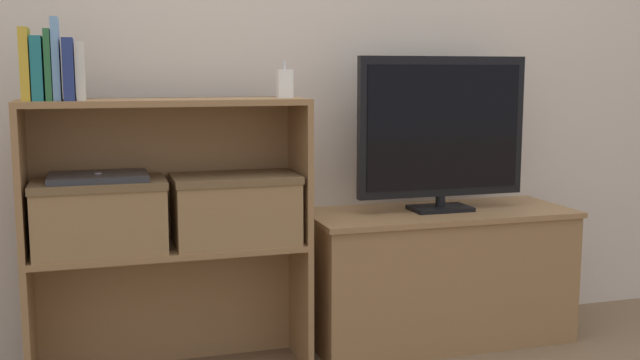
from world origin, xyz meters
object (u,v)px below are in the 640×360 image
tv_stand (439,275)px  book_ivory (80,71)px  tv (442,130)px  book_navy (69,69)px  book_mustard (26,64)px  book_skyblue (56,59)px  book_forest (48,65)px  book_teal (38,69)px  baby_monitor (285,83)px  storage_basket_left (100,213)px  storage_basket_right (235,206)px  laptop (98,177)px

tv_stand → book_ivory: (-1.25, -0.09, 0.76)m
tv → book_navy: book_navy is taller
tv → book_mustard: bearing=-176.4°
book_skyblue → book_navy: size_ratio=1.33×
tv_stand → book_forest: (-1.34, -0.09, 0.78)m
book_teal → baby_monitor: (0.77, 0.04, -0.05)m
book_ivory → storage_basket_left: bearing=29.6°
book_navy → storage_basket_left: bearing=16.8°
book_mustard → storage_basket_right: book_mustard is taller
book_forest → book_ivory: bearing=0.0°
book_ivory → tv: bearing=4.0°
storage_basket_right → book_ivory: bearing=-177.3°
storage_basket_left → laptop: (0.00, 0.00, 0.11)m
book_mustard → laptop: (0.19, 0.02, -0.35)m
book_ivory → storage_basket_right: book_ivory is taller
tv → baby_monitor: tv is taller
book_mustard → baby_monitor: book_mustard is taller
baby_monitor → tv: bearing=4.8°
book_teal → tv_stand: bearing=3.7°
tv_stand → book_skyblue: bearing=-176.1°
book_mustard → book_skyblue: size_ratio=0.87×
book_teal → book_skyblue: book_skyblue is taller
baby_monitor → storage_basket_right: baby_monitor is taller
tv_stand → book_mustard: bearing=-176.4°
book_navy → book_mustard: bearing=180.0°
storage_basket_left → storage_basket_right: 0.43m
storage_basket_right → book_forest: bearing=-177.8°
book_ivory → laptop: (0.04, 0.02, -0.33)m
storage_basket_right → laptop: bearing=180.0°
tv_stand → laptop: 1.29m
book_forest → storage_basket_right: 0.73m
tv_stand → book_teal: (-1.37, -0.09, 0.77)m
book_ivory → book_skyblue: bearing=180.0°
book_navy → storage_basket_left: 0.45m
book_ivory → storage_basket_right: bearing=2.7°
tv_stand → book_teal: book_teal is taller
book_mustard → baby_monitor: 0.80m
book_navy → laptop: (0.07, 0.02, -0.33)m
tv_stand → storage_basket_right: size_ratio=2.41×
book_teal → storage_basket_right: bearing=2.1°
tv → storage_basket_right: tv is taller
tv_stand → tv: bearing=-90.0°
book_teal → book_skyblue: (0.05, 0.00, 0.03)m
storage_basket_right → laptop: size_ratio=1.36×
tv → book_teal: size_ratio=3.41×
book_skyblue → storage_basket_right: size_ratio=0.60×
book_mustard → book_ivory: book_mustard is taller
tv → storage_basket_right: bearing=-175.2°
tv_stand → book_skyblue: 1.54m
storage_basket_left → laptop: 0.11m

